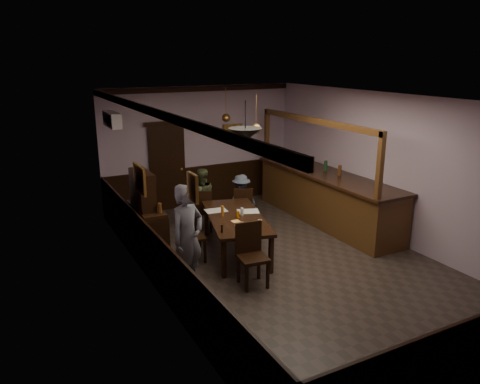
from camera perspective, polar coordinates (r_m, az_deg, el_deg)
room at (r=8.39m, az=5.86°, el=1.02°), size 5.01×8.01×3.01m
dining_table at (r=8.96m, az=-0.54°, el=-3.34°), size 1.55×2.39×0.75m
chair_far_left at (r=10.14m, az=-4.57°, el=-2.05°), size 0.54×0.54×0.94m
chair_far_right at (r=10.28m, az=0.38°, el=-1.71°), size 0.55×0.55×0.94m
chair_near at (r=7.81m, az=1.35°, el=-7.24°), size 0.51×0.51×1.06m
chair_side at (r=8.68m, az=-6.30°, el=-5.07°), size 0.48×0.48×1.00m
person_standing at (r=7.59m, az=-6.41°, el=-5.58°), size 0.76×0.64×1.77m
person_seated_left at (r=10.35m, az=-4.73°, el=-0.75°), size 0.71×0.59×1.34m
person_seated_right at (r=10.53m, az=0.14°, el=-0.94°), size 0.75×0.44×1.16m
newspaper_left at (r=9.26m, az=-2.95°, el=-2.27°), size 0.46×0.35×0.01m
newspaper_right at (r=9.20m, az=0.98°, el=-2.37°), size 0.50×0.43×0.01m
napkin at (r=8.66m, az=-0.51°, el=-3.58°), size 0.18×0.18×0.00m
saucer at (r=8.53m, az=2.07°, el=-3.89°), size 0.15×0.15×0.01m
coffee_cup at (r=8.49m, az=2.43°, el=-3.67°), size 0.10×0.10×0.07m
pastry_plate at (r=8.43m, az=0.09°, el=-4.13°), size 0.22×0.22×0.01m
pastry_ring_a at (r=8.41m, az=-0.13°, el=-3.97°), size 0.13×0.13×0.04m
pastry_ring_b at (r=8.45m, az=0.22°, el=-3.86°), size 0.13×0.13×0.04m
soda_can at (r=8.83m, az=-0.25°, el=-2.78°), size 0.07×0.07×0.12m
beer_glass at (r=8.92m, az=-2.16°, el=-2.33°), size 0.06×0.06×0.20m
water_glass at (r=8.96m, az=0.24°, el=-2.41°), size 0.06×0.06×0.15m
pepper_mill at (r=8.13m, az=-2.21°, el=-4.46°), size 0.04×0.04×0.14m
sideboard at (r=8.99m, az=-11.33°, el=-3.71°), size 0.45×1.27×1.67m
bar_counter at (r=10.86m, az=10.41°, el=-0.49°), size 1.00×4.31×2.41m
door_back at (r=11.58m, az=-8.84°, el=2.89°), size 0.90×0.06×2.10m
ac_unit at (r=9.94m, az=-15.34°, el=8.52°), size 0.20×0.85×0.30m
picture_left_small at (r=5.73m, az=-5.78°, el=0.54°), size 0.04×0.28×0.36m
picture_left_large at (r=8.05m, az=-12.15°, el=1.56°), size 0.04×0.62×0.48m
picture_back at (r=12.13m, az=-0.90°, el=7.30°), size 0.55×0.04×0.42m
pendant_iron at (r=7.76m, az=0.64°, el=7.00°), size 0.56×0.56×0.67m
pendant_brass_mid at (r=9.40m, az=1.97°, el=7.72°), size 0.20×0.20×0.81m
pendant_brass_far at (r=11.04m, az=-1.71°, el=9.01°), size 0.20×0.20×0.81m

